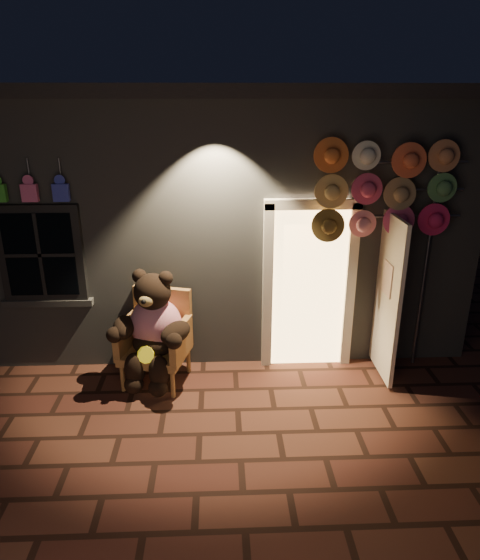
{
  "coord_description": "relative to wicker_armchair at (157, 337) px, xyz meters",
  "views": [
    {
      "loc": [
        0.24,
        -4.34,
        3.36
      ],
      "look_at": [
        0.47,
        1.0,
        1.35
      ],
      "focal_mm": 32.0,
      "sensor_mm": 36.0,
      "label": 1
    }
  ],
  "objects": [
    {
      "name": "ground",
      "position": [
        0.54,
        -1.16,
        -0.56
      ],
      "size": [
        60.0,
        60.0,
        0.0
      ],
      "primitive_type": "plane",
      "color": "#522C1F",
      "rests_on": "ground"
    },
    {
      "name": "shop_building",
      "position": [
        0.54,
        2.83,
        1.17
      ],
      "size": [
        7.3,
        5.95,
        3.51
      ],
      "color": "slate",
      "rests_on": "ground"
    },
    {
      "name": "wicker_armchair",
      "position": [
        0.0,
        0.0,
        0.0
      ],
      "size": [
        0.91,
        0.87,
        1.13
      ],
      "rotation": [
        0.0,
        0.0,
        -0.26
      ],
      "color": "#B18244",
      "rests_on": "ground"
    },
    {
      "name": "teddy_bear",
      "position": [
        -0.02,
        -0.14,
        0.18
      ],
      "size": [
        0.99,
        0.88,
        1.41
      ],
      "rotation": [
        0.0,
        0.0,
        -0.26
      ],
      "color": "#CB1540",
      "rests_on": "ground"
    },
    {
      "name": "hat_rack",
      "position": [
        2.69,
        0.12,
        1.72
      ],
      "size": [
        1.77,
        0.22,
        2.85
      ],
      "color": "#59595E",
      "rests_on": "ground"
    }
  ]
}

